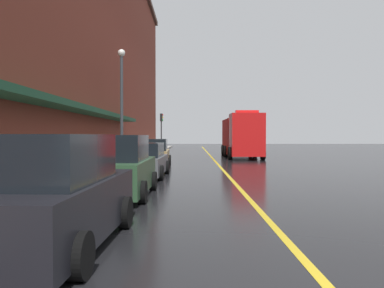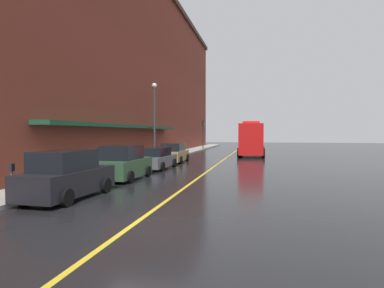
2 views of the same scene
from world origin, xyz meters
TOP-DOWN VIEW (x-y plane):
  - ground_plane at (0.00, 25.00)m, footprint 112.00×112.00m
  - sidewalk_left at (-6.20, 25.00)m, footprint 2.40×70.00m
  - lane_center_stripe at (0.00, 25.00)m, footprint 0.16×70.00m
  - brick_building_left at (-12.53, 24.00)m, footprint 11.42×64.00m
  - parked_car_0 at (-3.99, 2.64)m, footprint 2.13×4.50m
  - parked_car_1 at (-3.99, 8.02)m, footprint 2.18×4.18m
  - parked_car_2 at (-3.86, 13.49)m, footprint 2.10×4.54m
  - parked_car_3 at (-3.99, 18.83)m, footprint 2.15×4.69m
  - fire_truck at (2.47, 28.30)m, footprint 2.89×8.16m
  - parking_meter_0 at (-5.35, 10.07)m, footprint 0.14×0.18m
  - parking_meter_1 at (-5.35, 17.99)m, footprint 0.14×0.18m
  - street_lamp_left at (-5.95, 19.38)m, footprint 0.44×0.44m
  - traffic_light_near at (-5.29, 40.94)m, footprint 0.38×0.36m

SIDE VIEW (x-z plane):
  - ground_plane at x=0.00m, z-range 0.00..0.00m
  - lane_center_stripe at x=0.00m, z-range 0.00..0.01m
  - sidewalk_left at x=-6.20m, z-range 0.00..0.15m
  - parked_car_2 at x=-3.86m, z-range -0.04..1.50m
  - parked_car_3 at x=-3.99m, z-range -0.05..1.63m
  - parked_car_1 at x=-3.99m, z-range -0.07..1.82m
  - parked_car_0 at x=-3.99m, z-range -0.07..1.83m
  - parking_meter_0 at x=-5.35m, z-range 0.39..1.72m
  - parking_meter_1 at x=-5.35m, z-range 0.39..1.72m
  - fire_truck at x=2.47m, z-range -0.09..3.70m
  - traffic_light_near at x=-5.29m, z-range 1.01..5.31m
  - street_lamp_left at x=-5.95m, z-range 0.93..7.87m
  - brick_building_left at x=-12.53m, z-range 0.01..19.65m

